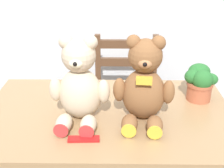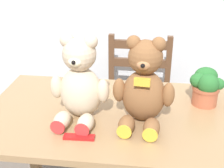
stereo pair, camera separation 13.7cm
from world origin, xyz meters
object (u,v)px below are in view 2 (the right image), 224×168
(teddy_bear_left, at_px, (80,83))
(teddy_bear_right, at_px, (144,87))
(wooden_chair_behind, at_px, (137,101))
(potted_plant, at_px, (206,86))
(chocolate_bar, at_px, (79,137))

(teddy_bear_left, bearing_deg, teddy_bear_right, -175.68)
(wooden_chair_behind, height_order, teddy_bear_left, teddy_bear_left)
(teddy_bear_right, distance_m, potted_plant, 0.37)
(wooden_chair_behind, bearing_deg, potted_plant, 121.57)
(teddy_bear_left, distance_m, teddy_bear_right, 0.28)
(potted_plant, bearing_deg, teddy_bear_left, -161.34)
(potted_plant, bearing_deg, wooden_chair_behind, 121.57)
(teddy_bear_right, relative_size, chocolate_bar, 3.00)
(teddy_bear_right, xyz_separation_m, potted_plant, (0.30, 0.20, -0.07))
(teddy_bear_right, relative_size, potted_plant, 2.23)
(potted_plant, bearing_deg, teddy_bear_right, -146.75)
(teddy_bear_left, distance_m, potted_plant, 0.62)
(teddy_bear_left, relative_size, teddy_bear_right, 1.00)
(wooden_chair_behind, distance_m, chocolate_bar, 1.02)
(chocolate_bar, bearing_deg, teddy_bear_right, 34.94)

